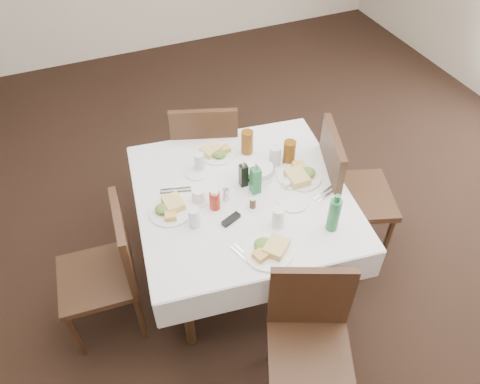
{
  "coord_description": "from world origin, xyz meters",
  "views": [
    {
      "loc": [
        -1.02,
        -1.86,
        2.78
      ],
      "look_at": [
        -0.25,
        -0.01,
        0.8
      ],
      "focal_mm": 35.0,
      "sensor_mm": 36.0,
      "label": 1
    }
  ],
  "objects_px": {
    "chair_west": "(110,266)",
    "bread_basket": "(259,171)",
    "coffee_mug": "(199,196)",
    "oil_cruet_green": "(255,179)",
    "oil_cruet_dark": "(244,174)",
    "dining_table": "(242,203)",
    "chair_south": "(309,332)",
    "water_s": "(278,217)",
    "chair_east": "(344,187)",
    "ketchup_bottle": "(215,200)",
    "water_w": "(194,217)",
    "water_e": "(275,156)",
    "chair_north": "(206,149)",
    "green_bottle": "(334,214)",
    "water_n": "(200,162)"
  },
  "relations": [
    {
      "from": "chair_west",
      "to": "bread_basket",
      "type": "bearing_deg",
      "value": 9.49
    },
    {
      "from": "coffee_mug",
      "to": "oil_cruet_green",
      "type": "bearing_deg",
      "value": -9.1
    },
    {
      "from": "oil_cruet_dark",
      "to": "chair_west",
      "type": "bearing_deg",
      "value": -172.14
    },
    {
      "from": "dining_table",
      "to": "chair_south",
      "type": "bearing_deg",
      "value": -88.84
    },
    {
      "from": "water_s",
      "to": "chair_east",
      "type": "bearing_deg",
      "value": 22.96
    },
    {
      "from": "chair_east",
      "to": "bread_basket",
      "type": "height_order",
      "value": "chair_east"
    },
    {
      "from": "coffee_mug",
      "to": "ketchup_bottle",
      "type": "bearing_deg",
      "value": -52.03
    },
    {
      "from": "water_w",
      "to": "oil_cruet_dark",
      "type": "bearing_deg",
      "value": 27.5
    },
    {
      "from": "oil_cruet_green",
      "to": "water_s",
      "type": "bearing_deg",
      "value": -88.82
    },
    {
      "from": "dining_table",
      "to": "water_s",
      "type": "relative_size",
      "value": 11.06
    },
    {
      "from": "coffee_mug",
      "to": "oil_cruet_dark",
      "type": "bearing_deg",
      "value": 5.4
    },
    {
      "from": "chair_east",
      "to": "oil_cruet_green",
      "type": "bearing_deg",
      "value": 177.19
    },
    {
      "from": "water_w",
      "to": "bread_basket",
      "type": "relative_size",
      "value": 0.62
    },
    {
      "from": "water_s",
      "to": "water_e",
      "type": "bearing_deg",
      "value": 66.4
    },
    {
      "from": "chair_north",
      "to": "chair_west",
      "type": "bearing_deg",
      "value": -138.21
    },
    {
      "from": "water_s",
      "to": "water_e",
      "type": "distance_m",
      "value": 0.53
    },
    {
      "from": "chair_south",
      "to": "bread_basket",
      "type": "bearing_deg",
      "value": 81.83
    },
    {
      "from": "water_s",
      "to": "oil_cruet_green",
      "type": "distance_m",
      "value": 0.3
    },
    {
      "from": "chair_north",
      "to": "oil_cruet_dark",
      "type": "height_order",
      "value": "chair_north"
    },
    {
      "from": "bread_basket",
      "to": "green_bottle",
      "type": "distance_m",
      "value": 0.61
    },
    {
      "from": "coffee_mug",
      "to": "green_bottle",
      "type": "height_order",
      "value": "green_bottle"
    },
    {
      "from": "water_n",
      "to": "green_bottle",
      "type": "distance_m",
      "value": 0.93
    },
    {
      "from": "dining_table",
      "to": "water_s",
      "type": "distance_m",
      "value": 0.36
    },
    {
      "from": "water_e",
      "to": "water_s",
      "type": "bearing_deg",
      "value": -113.6
    },
    {
      "from": "water_w",
      "to": "chair_west",
      "type": "bearing_deg",
      "value": 171.56
    },
    {
      "from": "water_n",
      "to": "coffee_mug",
      "type": "relative_size",
      "value": 0.98
    },
    {
      "from": "water_w",
      "to": "coffee_mug",
      "type": "xyz_separation_m",
      "value": [
        0.08,
        0.17,
        -0.02
      ]
    },
    {
      "from": "water_s",
      "to": "dining_table",
      "type": "bearing_deg",
      "value": 105.03
    },
    {
      "from": "water_s",
      "to": "green_bottle",
      "type": "bearing_deg",
      "value": -26.29
    },
    {
      "from": "chair_south",
      "to": "water_e",
      "type": "xyz_separation_m",
      "value": [
        0.28,
        1.04,
        0.31
      ]
    },
    {
      "from": "chair_north",
      "to": "water_e",
      "type": "bearing_deg",
      "value": -62.49
    },
    {
      "from": "bread_basket",
      "to": "ketchup_bottle",
      "type": "relative_size",
      "value": 1.48
    },
    {
      "from": "ketchup_bottle",
      "to": "water_n",
      "type": "bearing_deg",
      "value": 85.01
    },
    {
      "from": "bread_basket",
      "to": "oil_cruet_green",
      "type": "height_order",
      "value": "oil_cruet_green"
    },
    {
      "from": "water_s",
      "to": "coffee_mug",
      "type": "height_order",
      "value": "water_s"
    },
    {
      "from": "chair_east",
      "to": "water_w",
      "type": "height_order",
      "value": "chair_east"
    },
    {
      "from": "chair_west",
      "to": "green_bottle",
      "type": "bearing_deg",
      "value": -17.95
    },
    {
      "from": "dining_table",
      "to": "green_bottle",
      "type": "bearing_deg",
      "value": -51.53
    },
    {
      "from": "chair_north",
      "to": "oil_cruet_green",
      "type": "height_order",
      "value": "oil_cruet_green"
    },
    {
      "from": "chair_east",
      "to": "water_n",
      "type": "distance_m",
      "value": 0.99
    },
    {
      "from": "chair_north",
      "to": "ketchup_bottle",
      "type": "distance_m",
      "value": 0.84
    },
    {
      "from": "water_e",
      "to": "ketchup_bottle",
      "type": "xyz_separation_m",
      "value": [
        -0.49,
        -0.22,
        -0.01
      ]
    },
    {
      "from": "chair_north",
      "to": "green_bottle",
      "type": "bearing_deg",
      "value": -73.37
    },
    {
      "from": "dining_table",
      "to": "chair_west",
      "type": "bearing_deg",
      "value": -176.36
    },
    {
      "from": "water_s",
      "to": "ketchup_bottle",
      "type": "xyz_separation_m",
      "value": [
        -0.28,
        0.27,
        -0.0
      ]
    },
    {
      "from": "water_n",
      "to": "green_bottle",
      "type": "relative_size",
      "value": 0.47
    },
    {
      "from": "oil_cruet_dark",
      "to": "coffee_mug",
      "type": "distance_m",
      "value": 0.31
    },
    {
      "from": "bread_basket",
      "to": "coffee_mug",
      "type": "relative_size",
      "value": 1.66
    },
    {
      "from": "water_n",
      "to": "green_bottle",
      "type": "xyz_separation_m",
      "value": [
        0.52,
        -0.76,
        0.05
      ]
    },
    {
      "from": "green_bottle",
      "to": "chair_east",
      "type": "bearing_deg",
      "value": 48.09
    }
  ]
}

